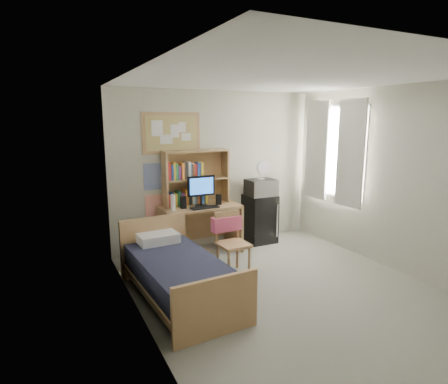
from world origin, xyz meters
name	(u,v)px	position (x,y,z in m)	size (l,w,h in m)	color
floor	(287,292)	(0.00, 0.00, -0.01)	(3.60, 4.20, 0.02)	gray
ceiling	(295,77)	(0.00, 0.00, 2.60)	(3.60, 4.20, 0.02)	white
wall_back	(216,169)	(0.00, 2.10, 1.30)	(3.60, 0.04, 2.60)	beige
wall_left	(141,205)	(-1.80, 0.00, 1.30)	(0.04, 4.20, 2.60)	beige
wall_right	(395,180)	(1.80, 0.00, 1.30)	(0.04, 4.20, 2.60)	beige
window_unit	(334,152)	(1.75, 1.20, 1.60)	(0.10, 1.40, 1.70)	white
curtain_left	(350,154)	(1.72, 0.80, 1.60)	(0.04, 0.55, 1.70)	silver
curtain_right	(317,150)	(1.72, 1.60, 1.60)	(0.04, 0.55, 1.70)	silver
bulletin_board	(171,133)	(-0.78, 2.08, 1.92)	(0.94, 0.03, 0.64)	tan
poster_wave	(153,177)	(-1.10, 2.09, 1.25)	(0.30, 0.01, 0.42)	#244092
poster_japan	(154,206)	(-1.10, 2.09, 0.78)	(0.28, 0.01, 0.36)	#E94129
desk	(200,229)	(-0.45, 1.77, 0.39)	(1.25, 0.63, 0.78)	tan
desk_chair	(233,244)	(-0.36, 0.79, 0.44)	(0.44, 0.44, 0.87)	tan
mini_fridge	(260,218)	(0.72, 1.83, 0.42)	(0.49, 0.49, 0.83)	black
bed	(180,280)	(-1.28, 0.40, 0.25)	(0.90, 1.80, 0.50)	black
hutch	(196,177)	(-0.44, 1.92, 1.22)	(1.07, 0.27, 0.87)	tan
monitor	(201,192)	(-0.45, 1.71, 1.02)	(0.44, 0.03, 0.47)	black
keyboard	(205,208)	(-0.45, 1.57, 0.80)	(0.45, 0.14, 0.02)	black
speaker_left	(183,202)	(-0.75, 1.71, 0.88)	(0.08, 0.08, 0.19)	black
speaker_right	(219,199)	(-0.15, 1.71, 0.87)	(0.07, 0.07, 0.17)	black
water_bottle	(173,203)	(-0.93, 1.67, 0.90)	(0.07, 0.07, 0.24)	silver
hoodie	(226,224)	(-0.36, 0.99, 0.68)	(0.44, 0.13, 0.21)	#E6577E
microwave	(261,187)	(0.72, 1.81, 0.97)	(0.49, 0.37, 0.28)	silver
desk_fan	(261,171)	(0.72, 1.81, 1.26)	(0.24, 0.24, 0.30)	silver
pillow	(158,238)	(-1.32, 1.15, 0.56)	(0.52, 0.37, 0.13)	silver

